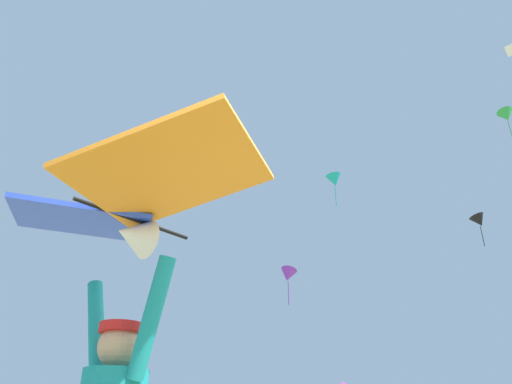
{
  "coord_description": "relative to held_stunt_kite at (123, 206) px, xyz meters",
  "views": [
    {
      "loc": [
        1.51,
        -2.33,
        1.04
      ],
      "look_at": [
        -0.4,
        1.24,
        3.12
      ],
      "focal_mm": 34.35,
      "sensor_mm": 36.0,
      "label": 1
    }
  ],
  "objects": [
    {
      "name": "distant_kite_black_high_right",
      "position": [
        0.97,
        32.44,
        12.29
      ],
      "size": [
        1.55,
        1.44,
        2.4
      ],
      "color": "black"
    },
    {
      "name": "held_stunt_kite",
      "position": [
        0.0,
        0.0,
        0.0
      ],
      "size": [
        2.06,
        1.33,
        0.43
      ],
      "color": "black"
    },
    {
      "name": "distant_kite_green_mid_left",
      "position": [
        3.8,
        25.03,
        15.39
      ],
      "size": [
        1.15,
        1.15,
        2.02
      ],
      "color": "green"
    },
    {
      "name": "distant_kite_purple_low_left",
      "position": [
        -9.97,
        24.54,
        7.85
      ],
      "size": [
        1.45,
        1.54,
        2.36
      ],
      "color": "purple"
    },
    {
      "name": "distant_kite_teal_mid_right",
      "position": [
        -7.43,
        27.36,
        15.17
      ],
      "size": [
        1.45,
        1.47,
        2.53
      ],
      "color": "#19B2AD"
    }
  ]
}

